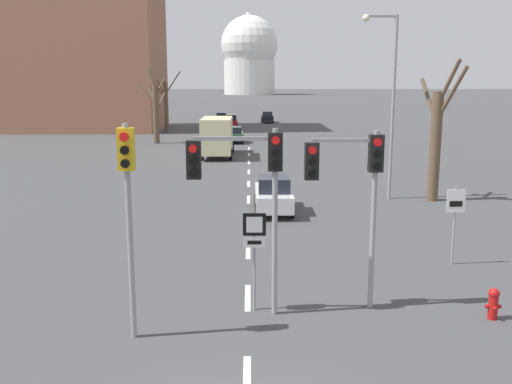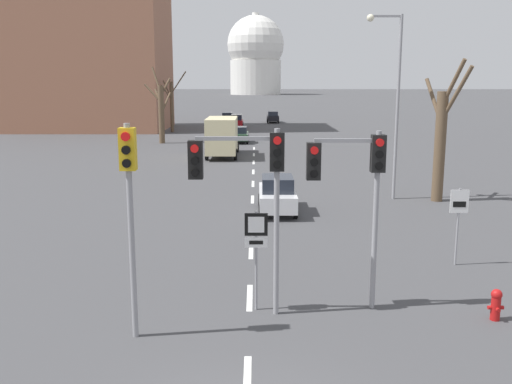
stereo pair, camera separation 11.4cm
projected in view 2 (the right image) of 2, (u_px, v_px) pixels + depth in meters
name	position (u px, v px, depth m)	size (l,w,h in m)	color
lane_stripe_0	(246.00, 379.00, 11.66)	(0.16, 2.00, 0.01)	silver
lane_stripe_1	(248.00, 297.00, 16.07)	(0.16, 2.00, 0.01)	silver
lane_stripe_2	(249.00, 251.00, 20.49)	(0.16, 2.00, 0.01)	silver
lane_stripe_3	(250.00, 220.00, 24.90)	(0.16, 2.00, 0.01)	silver
lane_stripe_4	(251.00, 199.00, 29.32)	(0.16, 2.00, 0.01)	silver
lane_stripe_5	(251.00, 184.00, 33.74)	(0.16, 2.00, 0.01)	silver
lane_stripe_6	(251.00, 172.00, 38.15)	(0.16, 2.00, 0.01)	silver
lane_stripe_7	(252.00, 162.00, 42.57)	(0.16, 2.00, 0.01)	silver
lane_stripe_8	(252.00, 155.00, 46.98)	(0.16, 2.00, 0.01)	silver
lane_stripe_9	(252.00, 148.00, 51.40)	(0.16, 2.00, 0.01)	silver
traffic_signal_centre_tall	(246.00, 175.00, 14.25)	(2.39, 0.34, 4.86)	gray
traffic_signal_near_left	(127.00, 191.00, 12.95)	(0.36, 0.34, 5.08)	gray
traffic_signal_near_right	(353.00, 176.00, 14.67)	(2.01, 0.34, 4.76)	gray
route_sign_post	(254.00, 243.00, 14.86)	(0.60, 0.08, 2.70)	gray
speed_limit_sign	(456.00, 213.00, 18.60)	(0.60, 0.08, 2.59)	gray
fire_hydrant	(494.00, 303.00, 14.51)	(0.40, 0.34, 0.82)	#B21414
street_lamp_right	(391.00, 91.00, 28.44)	(1.78, 0.36, 9.19)	gray
sedan_near_left	(235.00, 121.00, 73.81)	(1.68, 4.35, 1.71)	maroon
sedan_near_right	(237.00, 134.00, 55.92)	(1.82, 4.02, 1.58)	#2D4C33
sedan_mid_centre	(226.00, 118.00, 82.03)	(1.73, 4.27, 1.52)	#B7B7BC
sedan_far_left	(227.00, 128.00, 62.28)	(1.93, 4.45, 1.80)	navy
sedan_far_right	(271.00, 117.00, 82.76)	(1.74, 4.58, 1.63)	black
sedan_distant_centre	(275.00, 194.00, 26.35)	(1.74, 4.04, 1.70)	silver
delivery_truck	(221.00, 135.00, 45.63)	(2.44, 7.20, 3.14)	#333842
bare_tree_left_near	(159.00, 110.00, 55.07)	(2.58, 2.28, 7.33)	brown
bare_tree_right_near	(439.00, 139.00, 28.40)	(1.51, 2.85, 7.07)	brown
bare_tree_left_far	(170.00, 104.00, 67.09)	(2.91, 1.63, 7.08)	brown
capitol_dome	(254.00, 55.00, 245.75)	(24.36, 24.36, 34.40)	silver
apartment_block_left	(87.00, 5.00, 68.76)	(18.00, 14.00, 29.82)	#9E664C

